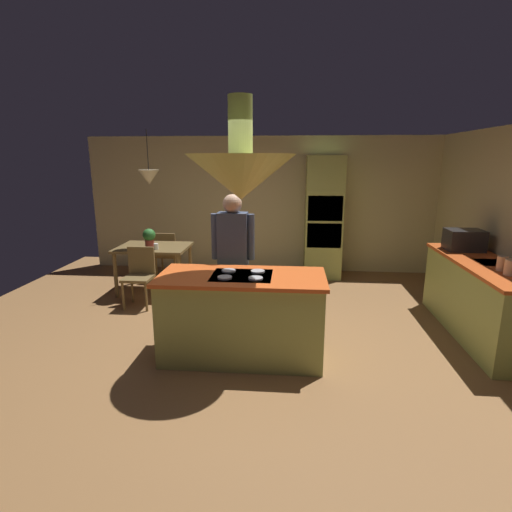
% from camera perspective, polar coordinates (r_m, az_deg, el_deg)
% --- Properties ---
extents(ground, '(8.16, 8.16, 0.00)m').
position_cam_1_polar(ground, '(4.77, -1.66, -12.89)').
color(ground, olive).
extents(wall_back, '(6.80, 0.10, 2.55)m').
position_cam_1_polar(wall_back, '(7.75, 1.25, 7.34)').
color(wall_back, beige).
rests_on(wall_back, ground).
extents(kitchen_island, '(1.78, 0.83, 0.95)m').
position_cam_1_polar(kitchen_island, '(4.40, -2.01, -8.56)').
color(kitchen_island, '#A8B259').
rests_on(kitchen_island, ground).
extents(counter_run_right, '(0.73, 2.22, 0.93)m').
position_cam_1_polar(counter_run_right, '(5.62, 29.43, -5.29)').
color(counter_run_right, '#A8B259').
rests_on(counter_run_right, ground).
extents(oven_tower, '(0.66, 0.62, 2.19)m').
position_cam_1_polar(oven_tower, '(7.38, 9.62, 5.43)').
color(oven_tower, '#A8B259').
rests_on(oven_tower, ground).
extents(dining_table, '(1.13, 0.86, 0.76)m').
position_cam_1_polar(dining_table, '(6.69, -14.39, 0.52)').
color(dining_table, brown).
rests_on(dining_table, ground).
extents(person_at_island, '(0.53, 0.23, 1.73)m').
position_cam_1_polar(person_at_island, '(4.91, -3.30, 0.28)').
color(person_at_island, tan).
rests_on(person_at_island, ground).
extents(range_hood, '(1.10, 1.10, 1.00)m').
position_cam_1_polar(range_hood, '(4.07, -2.19, 11.59)').
color(range_hood, '#A8B259').
extents(pendant_light_over_table, '(0.32, 0.32, 0.82)m').
position_cam_1_polar(pendant_light_over_table, '(6.53, -15.03, 10.85)').
color(pendant_light_over_table, beige).
extents(chair_facing_island, '(0.40, 0.40, 0.87)m').
position_cam_1_polar(chair_facing_island, '(6.14, -16.28, -2.28)').
color(chair_facing_island, brown).
rests_on(chair_facing_island, ground).
extents(chair_by_back_wall, '(0.40, 0.40, 0.87)m').
position_cam_1_polar(chair_by_back_wall, '(7.32, -12.67, 0.49)').
color(chair_by_back_wall, brown).
rests_on(chair_by_back_wall, ground).
extents(potted_plant_on_table, '(0.20, 0.20, 0.30)m').
position_cam_1_polar(potted_plant_on_table, '(6.58, -15.01, 2.66)').
color(potted_plant_on_table, '#99382D').
rests_on(potted_plant_on_table, dining_table).
extents(cup_on_table, '(0.07, 0.07, 0.09)m').
position_cam_1_polar(cup_on_table, '(6.42, -14.08, 1.33)').
color(cup_on_table, white).
rests_on(cup_on_table, dining_table).
extents(canister_flour, '(0.13, 0.13, 0.17)m').
position_cam_1_polar(canister_flour, '(5.01, 32.60, -1.39)').
color(canister_flour, '#E0B78C').
rests_on(canister_flour, counter_run_right).
extents(canister_sugar, '(0.11, 0.11, 0.16)m').
position_cam_1_polar(canister_sugar, '(5.17, 31.71, -0.91)').
color(canister_sugar, '#E0B78C').
rests_on(canister_sugar, counter_run_right).
extents(microwave_on_counter, '(0.46, 0.36, 0.28)m').
position_cam_1_polar(microwave_on_counter, '(6.06, 27.59, 2.04)').
color(microwave_on_counter, '#232326').
rests_on(microwave_on_counter, counter_run_right).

